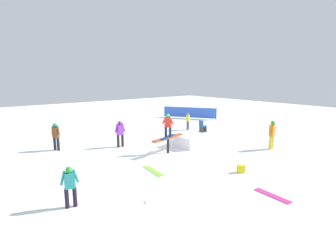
{
  "coord_description": "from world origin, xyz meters",
  "views": [
    {
      "loc": [
        8.56,
        10.68,
        4.12
      ],
      "look_at": [
        0.0,
        0.0,
        1.49
      ],
      "focal_mm": 28.0,
      "sensor_mm": 36.0,
      "label": 1
    }
  ],
  "objects_px": {
    "folding_chair": "(203,127)",
    "bystander_yellow": "(188,120)",
    "rail_feature": "(168,140)",
    "bystander_brown": "(56,135)",
    "loose_snowboard_lime": "(153,171)",
    "loose_snowboard_magenta": "(272,196)",
    "backpack_on_snow": "(241,169)",
    "bystander_teal": "(70,185)",
    "main_rider_on_rail": "(168,126)",
    "loose_snowboard_white": "(163,199)",
    "bystander_purple": "(120,132)",
    "bystander_orange": "(272,133)"
  },
  "relations": [
    {
      "from": "folding_chair",
      "to": "bystander_yellow",
      "type": "bearing_deg",
      "value": 13.94
    },
    {
      "from": "rail_feature",
      "to": "bystander_brown",
      "type": "bearing_deg",
      "value": -56.56
    },
    {
      "from": "loose_snowboard_lime",
      "to": "folding_chair",
      "type": "relative_size",
      "value": 1.66
    },
    {
      "from": "bystander_yellow",
      "to": "loose_snowboard_magenta",
      "type": "bearing_deg",
      "value": 28.22
    },
    {
      "from": "bystander_brown",
      "to": "backpack_on_snow",
      "type": "bearing_deg",
      "value": -173.76
    },
    {
      "from": "rail_feature",
      "to": "backpack_on_snow",
      "type": "height_order",
      "value": "rail_feature"
    },
    {
      "from": "bystander_brown",
      "to": "loose_snowboard_lime",
      "type": "relative_size",
      "value": 1.06
    },
    {
      "from": "loose_snowboard_magenta",
      "to": "loose_snowboard_lime",
      "type": "height_order",
      "value": "same"
    },
    {
      "from": "bystander_teal",
      "to": "loose_snowboard_lime",
      "type": "bearing_deg",
      "value": -154.64
    },
    {
      "from": "main_rider_on_rail",
      "to": "bystander_yellow",
      "type": "bearing_deg",
      "value": -169.38
    },
    {
      "from": "loose_snowboard_white",
      "to": "backpack_on_snow",
      "type": "xyz_separation_m",
      "value": [
        -4.17,
        0.14,
        0.16
      ]
    },
    {
      "from": "bystander_brown",
      "to": "loose_snowboard_magenta",
      "type": "xyz_separation_m",
      "value": [
        -4.14,
        10.67,
        -0.86
      ]
    },
    {
      "from": "bystander_purple",
      "to": "bystander_brown",
      "type": "height_order",
      "value": "same"
    },
    {
      "from": "bystander_brown",
      "to": "folding_chair",
      "type": "bearing_deg",
      "value": -124.94
    },
    {
      "from": "bystander_orange",
      "to": "folding_chair",
      "type": "xyz_separation_m",
      "value": [
        -0.28,
        -5.66,
        -0.51
      ]
    },
    {
      "from": "backpack_on_snow",
      "to": "bystander_purple",
      "type": "bearing_deg",
      "value": -41.86
    },
    {
      "from": "rail_feature",
      "to": "folding_chair",
      "type": "relative_size",
      "value": 2.68
    },
    {
      "from": "bystander_purple",
      "to": "bystander_yellow",
      "type": "xyz_separation_m",
      "value": [
        -6.48,
        -1.16,
        -0.09
      ]
    },
    {
      "from": "loose_snowboard_white",
      "to": "loose_snowboard_lime",
      "type": "bearing_deg",
      "value": -103.79
    },
    {
      "from": "bystander_yellow",
      "to": "backpack_on_snow",
      "type": "relative_size",
      "value": 4.05
    },
    {
      "from": "bystander_purple",
      "to": "folding_chair",
      "type": "xyz_separation_m",
      "value": [
        -6.75,
        0.15,
        -0.45
      ]
    },
    {
      "from": "bystander_orange",
      "to": "bystander_teal",
      "type": "bearing_deg",
      "value": -9.2
    },
    {
      "from": "rail_feature",
      "to": "main_rider_on_rail",
      "type": "xyz_separation_m",
      "value": [
        0.0,
        0.0,
        0.75
      ]
    },
    {
      "from": "loose_snowboard_lime",
      "to": "backpack_on_snow",
      "type": "distance_m",
      "value": 3.81
    },
    {
      "from": "bystander_brown",
      "to": "rail_feature",
      "type": "bearing_deg",
      "value": -158.52
    },
    {
      "from": "bystander_orange",
      "to": "backpack_on_snow",
      "type": "relative_size",
      "value": 4.83
    },
    {
      "from": "bystander_yellow",
      "to": "bystander_teal",
      "type": "height_order",
      "value": "bystander_yellow"
    },
    {
      "from": "rail_feature",
      "to": "loose_snowboard_magenta",
      "type": "distance_m",
      "value": 6.38
    },
    {
      "from": "rail_feature",
      "to": "bystander_orange",
      "type": "xyz_separation_m",
      "value": [
        -5.07,
        3.09,
        0.18
      ]
    },
    {
      "from": "bystander_teal",
      "to": "loose_snowboard_lime",
      "type": "xyz_separation_m",
      "value": [
        -3.9,
        -0.98,
        -0.75
      ]
    },
    {
      "from": "bystander_yellow",
      "to": "bystander_brown",
      "type": "bearing_deg",
      "value": -36.33
    },
    {
      "from": "bystander_teal",
      "to": "bystander_purple",
      "type": "bearing_deg",
      "value": -119.68
    },
    {
      "from": "main_rider_on_rail",
      "to": "loose_snowboard_white",
      "type": "relative_size",
      "value": 1.1
    },
    {
      "from": "rail_feature",
      "to": "backpack_on_snow",
      "type": "xyz_separation_m",
      "value": [
        -0.63,
        4.26,
        -0.58
      ]
    },
    {
      "from": "bystander_brown",
      "to": "bystander_orange",
      "type": "bearing_deg",
      "value": -152.49
    },
    {
      "from": "bystander_orange",
      "to": "bystander_brown",
      "type": "relative_size",
      "value": 1.06
    },
    {
      "from": "bystander_orange",
      "to": "loose_snowboard_magenta",
      "type": "xyz_separation_m",
      "value": [
        5.47,
        3.23,
        -0.91
      ]
    },
    {
      "from": "main_rider_on_rail",
      "to": "bystander_teal",
      "type": "bearing_deg",
      "value": -2.83
    },
    {
      "from": "bystander_yellow",
      "to": "bystander_orange",
      "type": "relative_size",
      "value": 0.84
    },
    {
      "from": "bystander_orange",
      "to": "backpack_on_snow",
      "type": "bearing_deg",
      "value": 7.38
    },
    {
      "from": "loose_snowboard_white",
      "to": "bystander_purple",
      "type": "bearing_deg",
      "value": -92.36
    },
    {
      "from": "backpack_on_snow",
      "to": "loose_snowboard_white",
      "type": "bearing_deg",
      "value": 29.97
    },
    {
      "from": "bystander_orange",
      "to": "loose_snowboard_white",
      "type": "height_order",
      "value": "bystander_orange"
    },
    {
      "from": "bystander_teal",
      "to": "loose_snowboard_magenta",
      "type": "bearing_deg",
      "value": 159.23
    },
    {
      "from": "loose_snowboard_lime",
      "to": "rail_feature",
      "type": "bearing_deg",
      "value": -45.36
    },
    {
      "from": "bystander_yellow",
      "to": "main_rider_on_rail",
      "type": "bearing_deg",
      "value": 3.85
    },
    {
      "from": "bystander_yellow",
      "to": "backpack_on_snow",
      "type": "height_order",
      "value": "bystander_yellow"
    },
    {
      "from": "main_rider_on_rail",
      "to": "bystander_purple",
      "type": "distance_m",
      "value": 3.13
    },
    {
      "from": "loose_snowboard_magenta",
      "to": "bystander_teal",
      "type": "bearing_deg",
      "value": -117.35
    },
    {
      "from": "loose_snowboard_white",
      "to": "loose_snowboard_magenta",
      "type": "bearing_deg",
      "value": 159.9
    }
  ]
}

